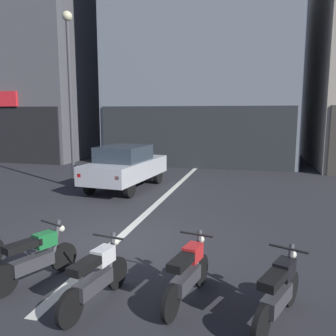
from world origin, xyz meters
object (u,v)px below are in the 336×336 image
Objects in this scene: street_lamp at (70,83)px; car_silver_crossing_near at (125,166)px; motorcycle_red_row_right_mid at (188,272)px; motorcycle_black_row_rightmost at (279,291)px; motorcycle_green_row_left_mid at (36,257)px; motorcycle_white_row_centre at (96,276)px.

car_silver_crossing_near is at bearing 8.15° from street_lamp.
motorcycle_red_row_right_mid and motorcycle_black_row_rightmost have the same top height.
street_lamp is 4.11× the size of motorcycle_green_row_left_mid.
motorcycle_black_row_rightmost is (7.09, -7.31, -3.50)m from street_lamp.
car_silver_crossing_near reaches higher than motorcycle_white_row_centre.
motorcycle_white_row_centre is 1.37m from motorcycle_red_row_right_mid.
car_silver_crossing_near reaches higher than motorcycle_black_row_rightmost.
motorcycle_white_row_centre is 1.00× the size of motorcycle_red_row_right_mid.
car_silver_crossing_near reaches higher than motorcycle_green_row_left_mid.
street_lamp is at bearing -171.85° from car_silver_crossing_near.
motorcycle_green_row_left_mid is 3.89m from motorcycle_black_row_rightmost.
motorcycle_red_row_right_mid is 1.05× the size of motorcycle_black_row_rightmost.
car_silver_crossing_near is 7.49m from motorcycle_green_row_left_mid.
motorcycle_red_row_right_mid is (3.79, -7.34, -0.43)m from car_silver_crossing_near.
motorcycle_white_row_centre is 2.60m from motorcycle_black_row_rightmost.
motorcycle_green_row_left_mid is 2.59m from motorcycle_red_row_right_mid.
motorcycle_red_row_right_mid is (1.30, 0.44, 0.00)m from motorcycle_white_row_centre.
motorcycle_white_row_centre and motorcycle_red_row_right_mid have the same top height.
motorcycle_red_row_right_mid is (2.59, 0.04, 0.00)m from motorcycle_green_row_left_mid.
street_lamp is 3.92× the size of motorcycle_red_row_right_mid.
street_lamp is (-2.01, -0.29, 3.07)m from car_silver_crossing_near.
motorcycle_green_row_left_mid is 1.00× the size of motorcycle_black_row_rightmost.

